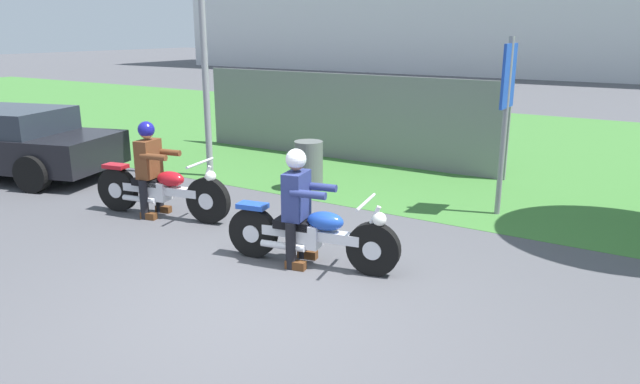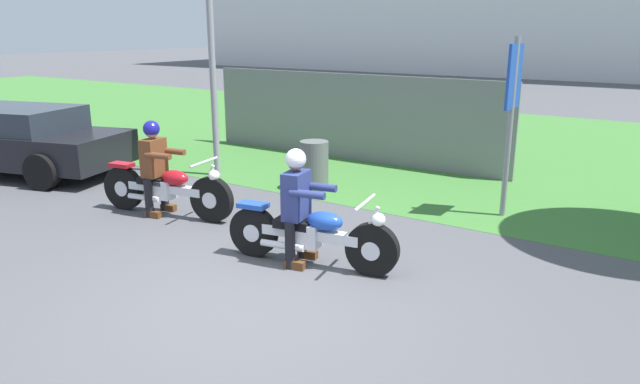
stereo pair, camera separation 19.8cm
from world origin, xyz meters
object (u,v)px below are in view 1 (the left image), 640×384
Objects in this scene: rider_follow at (150,161)px; car_parked at (1,141)px; motorcycle_lead at (311,235)px; rider_lead at (298,198)px; sign_banner at (507,99)px; trash_can at (309,166)px; motorcycle_follow at (161,190)px.

car_parked is (-4.29, 0.24, -0.17)m from rider_follow.
rider_lead reaches higher than motorcycle_lead.
sign_banner reaches higher than motorcycle_lead.
trash_can is at bearing 110.35° from rider_lead.
rider_lead reaches higher than motorcycle_follow.
trash_can is 5.90m from car_parked.
motorcycle_follow is at bearing -18.87° from car_parked.
motorcycle_follow is at bearing -112.64° from trash_can.
rider_lead is 1.64× the size of trash_can.
motorcycle_follow is at bearing -146.53° from sign_banner.
rider_follow is at bearing -115.63° from trash_can.
sign_banner is (4.35, 2.79, 0.90)m from rider_follow.
motorcycle_follow is 4.47m from car_parked.
motorcycle_follow is 1.59× the size of rider_follow.
rider_lead is 3.33m from trash_can.
car_parked is at bearing -163.53° from sign_banner.
sign_banner is (1.31, 3.15, 1.34)m from motorcycle_lead.
rider_lead is (-0.17, -0.03, 0.43)m from motorcycle_lead.
motorcycle_lead is at bearing -20.79° from car_parked.
car_parked is (-5.47, -2.21, 0.24)m from trash_can.
rider_follow is 2.75m from trash_can.
motorcycle_follow is 0.48× the size of car_parked.
motorcycle_lead is 3.37m from trash_can.
rider_lead is at bearing -19.21° from motorcycle_follow.
trash_can is 0.18× the size of car_parked.
sign_banner is (1.48, 3.18, 0.91)m from rider_lead.
rider_follow reaches higher than rider_lead.
rider_lead is 0.62× the size of motorcycle_follow.
trash_can is (1.18, 2.45, -0.40)m from rider_follow.
motorcycle_follow is (-2.87, 0.38, 0.02)m from motorcycle_lead.
motorcycle_lead is at bearing -0.86° from rider_lead.
motorcycle_follow is at bearing 161.84° from motorcycle_lead.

